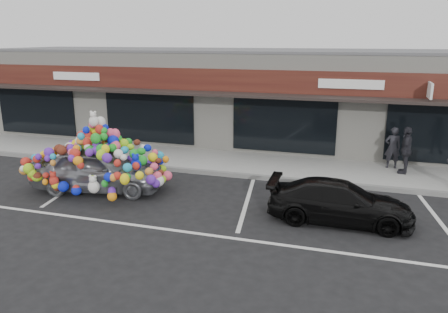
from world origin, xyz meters
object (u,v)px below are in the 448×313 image
(toy_car, at_px, (98,164))
(pedestrian_a, at_px, (393,148))
(pedestrian_c, at_px, (406,150))
(black_sedan, at_px, (340,202))

(toy_car, relative_size, pedestrian_a, 3.06)
(pedestrian_c, bearing_deg, black_sedan, -12.37)
(black_sedan, bearing_deg, toy_car, 86.86)
(pedestrian_a, xyz_separation_m, pedestrian_c, (0.40, -0.56, 0.07))
(toy_car, distance_m, pedestrian_c, 10.61)
(toy_car, relative_size, pedestrian_c, 2.80)
(black_sedan, relative_size, pedestrian_c, 2.27)
(toy_car, xyz_separation_m, black_sedan, (7.62, -0.31, -0.33))
(toy_car, relative_size, black_sedan, 1.23)
(pedestrian_a, height_order, pedestrian_c, pedestrian_c)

